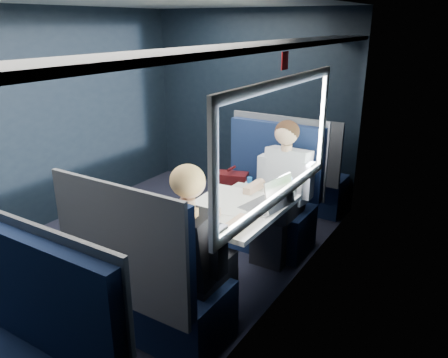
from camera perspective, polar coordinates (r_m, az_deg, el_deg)
The scene contains 12 objects.
ground at distance 4.39m, azimuth -10.18°, elevation -9.66°, with size 2.80×4.20×0.01m, color black.
room_shell at distance 3.88m, azimuth -11.25°, elevation 9.69°, with size 3.00×4.40×2.40m.
table at distance 3.54m, azimuth 1.83°, elevation -4.75°, with size 0.62×1.00×0.74m.
seat_bay_near at distance 4.43m, azimuth 5.23°, elevation -3.03°, with size 1.07×0.62×1.26m.
seat_bay_far at distance 3.13m, azimuth -9.51°, elevation -13.81°, with size 1.04×0.62×1.26m.
seat_row_front at distance 5.22m, azimuth 9.96°, elevation 0.22°, with size 1.04×0.51×1.16m.
man at distance 4.07m, azimuth 7.59°, elevation -0.73°, with size 0.53×0.56×1.32m.
woman at distance 2.95m, azimuth -3.98°, elevation -8.76°, with size 0.53×0.56×1.32m.
papers at distance 3.51m, azimuth 0.26°, elevation -3.53°, with size 0.57×0.82×0.01m, color white.
laptop at distance 3.46m, azimuth 6.20°, elevation -2.73°, with size 0.32×0.40×0.27m.
bottle_small at distance 3.63m, azimuth 8.60°, elevation -1.50°, with size 0.06×0.06×0.20m.
cup at distance 3.74m, azimuth 8.90°, elevation -1.49°, with size 0.08×0.08×0.10m, color white.
Camera 1 is at (2.63, -2.79, 2.14)m, focal length 35.00 mm.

